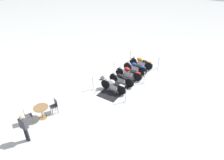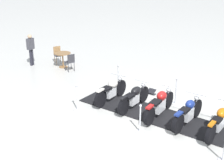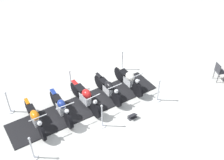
% 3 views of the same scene
% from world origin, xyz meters
% --- Properties ---
extents(ground_plane, '(80.00, 80.00, 0.00)m').
position_xyz_m(ground_plane, '(0.00, 0.00, 0.00)').
color(ground_plane, silver).
extents(display_platform, '(6.67, 1.78, 0.03)m').
position_xyz_m(display_platform, '(0.00, 0.00, 0.02)').
color(display_platform, black).
rests_on(display_platform, ground_plane).
extents(motorcycle_copper, '(0.68, 2.18, 0.99)m').
position_xyz_m(motorcycle_copper, '(-2.20, 0.08, 0.50)').
color(motorcycle_copper, black).
rests_on(motorcycle_copper, display_platform).
extents(motorcycle_navy, '(0.74, 2.16, 0.99)m').
position_xyz_m(motorcycle_navy, '(-1.10, 0.04, 0.48)').
color(motorcycle_navy, black).
rests_on(motorcycle_navy, display_platform).
extents(motorcycle_maroon, '(0.62, 2.30, 0.97)m').
position_xyz_m(motorcycle_maroon, '(0.00, -0.03, 0.51)').
color(motorcycle_maroon, black).
rests_on(motorcycle_maroon, display_platform).
extents(motorcycle_black, '(0.68, 2.10, 0.96)m').
position_xyz_m(motorcycle_black, '(1.10, -0.10, 0.50)').
color(motorcycle_black, black).
rests_on(motorcycle_black, display_platform).
extents(motorcycle_cream, '(0.75, 2.09, 1.00)m').
position_xyz_m(motorcycle_cream, '(2.19, -0.16, 0.52)').
color(motorcycle_cream, black).
rests_on(motorcycle_cream, display_platform).
extents(stanchion_left_rear, '(0.31, 0.31, 1.05)m').
position_xyz_m(stanchion_left_rear, '(2.87, 1.22, 0.35)').
color(stanchion_left_rear, silver).
rests_on(stanchion_left_rear, ground_plane).
extents(stanchion_right_mid, '(0.30, 0.30, 1.11)m').
position_xyz_m(stanchion_right_mid, '(-0.07, -1.37, 0.39)').
color(stanchion_right_mid, silver).
rests_on(stanchion_right_mid, ground_plane).
extents(stanchion_right_rear, '(0.30, 0.30, 1.10)m').
position_xyz_m(stanchion_right_rear, '(2.73, -1.52, 0.38)').
color(stanchion_right_rear, silver).
rests_on(stanchion_right_rear, ground_plane).
extents(stanchion_left_mid, '(0.33, 0.33, 1.02)m').
position_xyz_m(stanchion_left_mid, '(0.07, 1.37, 0.32)').
color(stanchion_left_mid, silver).
rests_on(stanchion_left_mid, ground_plane).
extents(stanchion_left_front, '(0.30, 0.30, 1.06)m').
position_xyz_m(stanchion_left_front, '(-2.73, 1.52, 0.37)').
color(stanchion_left_front, silver).
rests_on(stanchion_left_front, ground_plane).
extents(info_placard, '(0.38, 0.27, 0.21)m').
position_xyz_m(info_placard, '(1.15, -1.72, 0.07)').
color(info_placard, '#333338').
rests_on(info_placard, ground_plane).
extents(cafe_table, '(0.87, 0.87, 0.79)m').
position_xyz_m(cafe_table, '(6.76, -2.42, 0.60)').
color(cafe_table, olive).
rests_on(cafe_table, ground_plane).
extents(cafe_chair_near_table, '(0.52, 0.52, 0.93)m').
position_xyz_m(cafe_chair_near_table, '(6.00, -2.12, 0.55)').
color(cafe_chair_near_table, '#2D2D33').
rests_on(cafe_chair_near_table, ground_plane).
extents(cafe_chair_across_table, '(0.54, 0.54, 0.93)m').
position_xyz_m(cafe_chair_across_table, '(7.48, -2.83, 0.53)').
color(cafe_chair_across_table, olive).
rests_on(cafe_chair_across_table, ground_plane).
extents(bystander_person, '(0.26, 0.42, 1.72)m').
position_xyz_m(bystander_person, '(8.42, -1.75, 1.03)').
color(bystander_person, '#23232D').
rests_on(bystander_person, ground_plane).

